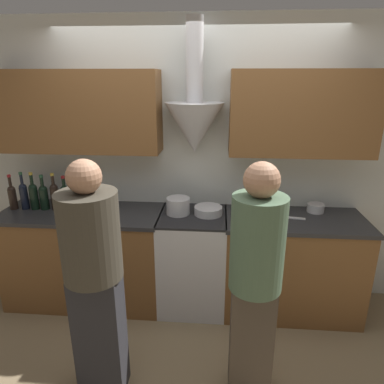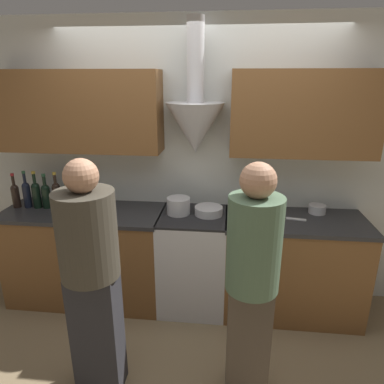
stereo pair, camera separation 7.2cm
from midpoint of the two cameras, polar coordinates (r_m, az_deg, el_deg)
The scene contains 18 objects.
ground_plane at distance 3.25m, azimuth 0.21°, elevation -21.30°, with size 12.00×12.00×0.00m, color #847051.
wall_back at distance 3.15m, azimuth 0.56°, elevation 7.37°, with size 8.40×0.51×2.60m.
counter_left at distance 3.49m, azimuth -16.44°, elevation -9.99°, with size 1.48×0.62×0.92m.
counter_right at distance 3.31m, azimuth 16.89°, elevation -11.72°, with size 1.22×0.62×0.92m.
stove_range at distance 3.26m, azimuth 0.84°, elevation -11.29°, with size 0.60×0.60×0.92m.
wine_bottle_0 at distance 3.58m, azimuth -26.85°, elevation -0.34°, with size 0.07×0.07×0.33m.
wine_bottle_1 at distance 3.53m, azimuth -25.32°, elevation -0.16°, with size 0.07×0.07×0.35m.
wine_bottle_2 at distance 3.48m, azimuth -23.99°, elevation -0.22°, with size 0.08×0.08×0.35m.
wine_bottle_3 at distance 3.44m, azimuth -22.60°, elevation -0.39°, with size 0.08×0.08×0.33m.
wine_bottle_4 at distance 3.39m, azimuth -21.05°, elevation -0.30°, with size 0.07×0.07×0.35m.
wine_bottle_5 at distance 3.36m, azimuth -19.54°, elevation -0.47°, with size 0.08×0.08×0.32m.
stock_pot at distance 3.06m, azimuth -1.60°, elevation -2.31°, with size 0.21×0.21×0.15m.
mixing_bowl at distance 3.06m, azimuth 3.46°, elevation -3.12°, with size 0.25×0.25×0.07m.
orange_fruit at distance 2.96m, azimuth 8.21°, elevation -3.98°, with size 0.08×0.08×0.08m.
saucepan at distance 3.30m, azimuth 20.72°, elevation -2.67°, with size 0.15×0.15×0.08m.
chefs_knife at distance 3.10m, azimuth 16.66°, elevation -4.26°, with size 0.28×0.08×0.01m.
person_foreground_left at distance 2.31m, azimuth -15.56°, elevation -12.90°, with size 0.37×0.37×1.65m.
person_foreground_right at distance 2.25m, azimuth 10.91°, elevation -13.50°, with size 0.33×0.33×1.63m.
Camera 2 is at (0.30, -2.48, 2.08)m, focal length 32.00 mm.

